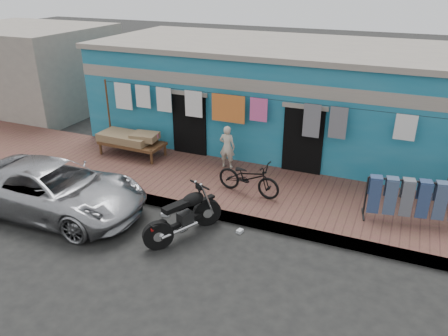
{
  "coord_description": "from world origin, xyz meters",
  "views": [
    {
      "loc": [
        3.72,
        -6.69,
        5.43
      ],
      "look_at": [
        0.0,
        2.0,
        1.15
      ],
      "focal_mm": 35.0,
      "sensor_mm": 36.0,
      "label": 1
    }
  ],
  "objects_px": {
    "car": "(53,188)",
    "seated_person": "(227,147)",
    "bicycle": "(249,174)",
    "charpoy": "(132,144)",
    "jeans_rack": "(414,200)",
    "motorcycle": "(183,214)"
  },
  "relations": [
    {
      "from": "seated_person",
      "to": "charpoy",
      "type": "height_order",
      "value": "seated_person"
    },
    {
      "from": "car",
      "to": "charpoy",
      "type": "xyz_separation_m",
      "value": [
        -0.02,
        3.36,
        -0.05
      ]
    },
    {
      "from": "motorcycle",
      "to": "jeans_rack",
      "type": "bearing_deg",
      "value": 48.9
    },
    {
      "from": "charpoy",
      "to": "bicycle",
      "type": "bearing_deg",
      "value": -13.71
    },
    {
      "from": "bicycle",
      "to": "charpoy",
      "type": "xyz_separation_m",
      "value": [
        -4.17,
        1.02,
        -0.19
      ]
    },
    {
      "from": "car",
      "to": "bicycle",
      "type": "distance_m",
      "value": 4.76
    },
    {
      "from": "charpoy",
      "to": "seated_person",
      "type": "bearing_deg",
      "value": 5.25
    },
    {
      "from": "car",
      "to": "bicycle",
      "type": "relative_size",
      "value": 2.78
    },
    {
      "from": "seated_person",
      "to": "jeans_rack",
      "type": "bearing_deg",
      "value": 164.66
    },
    {
      "from": "bicycle",
      "to": "charpoy",
      "type": "relative_size",
      "value": 0.79
    },
    {
      "from": "seated_person",
      "to": "motorcycle",
      "type": "height_order",
      "value": "seated_person"
    },
    {
      "from": "charpoy",
      "to": "jeans_rack",
      "type": "distance_m",
      "value": 8.06
    },
    {
      "from": "car",
      "to": "charpoy",
      "type": "distance_m",
      "value": 3.36
    },
    {
      "from": "charpoy",
      "to": "jeans_rack",
      "type": "bearing_deg",
      "value": -5.76
    },
    {
      "from": "car",
      "to": "seated_person",
      "type": "distance_m",
      "value": 4.73
    },
    {
      "from": "bicycle",
      "to": "jeans_rack",
      "type": "bearing_deg",
      "value": -79.78
    },
    {
      "from": "seated_person",
      "to": "bicycle",
      "type": "height_order",
      "value": "seated_person"
    },
    {
      "from": "jeans_rack",
      "to": "car",
      "type": "bearing_deg",
      "value": -162.3
    },
    {
      "from": "bicycle",
      "to": "seated_person",
      "type": "bearing_deg",
      "value": 48.32
    },
    {
      "from": "car",
      "to": "seated_person",
      "type": "bearing_deg",
      "value": -42.25
    },
    {
      "from": "car",
      "to": "jeans_rack",
      "type": "xyz_separation_m",
      "value": [
        8.0,
        2.55,
        0.12
      ]
    },
    {
      "from": "car",
      "to": "jeans_rack",
      "type": "relative_size",
      "value": 2.1
    }
  ]
}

